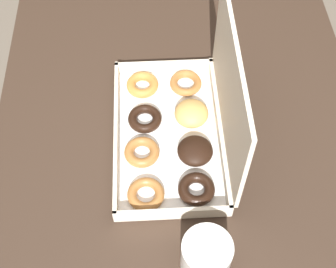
% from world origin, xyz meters
% --- Properties ---
extents(ground_plane, '(8.00, 8.00, 0.00)m').
position_xyz_m(ground_plane, '(0.00, 0.00, 0.00)').
color(ground_plane, '#6B6054').
extents(dining_table, '(0.99, 0.82, 0.71)m').
position_xyz_m(dining_table, '(0.00, 0.00, 0.60)').
color(dining_table, '#38281E').
rests_on(dining_table, ground_plane).
extents(donut_box, '(0.38, 0.24, 0.27)m').
position_xyz_m(donut_box, '(0.00, 0.00, 0.76)').
color(donut_box, white).
rests_on(donut_box, dining_table).
extents(coffee_mug, '(0.09, 0.09, 0.09)m').
position_xyz_m(coffee_mug, '(0.28, 0.02, 0.75)').
color(coffee_mug, white).
rests_on(coffee_mug, dining_table).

